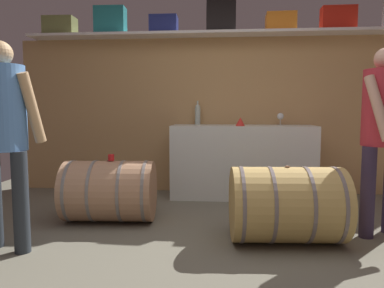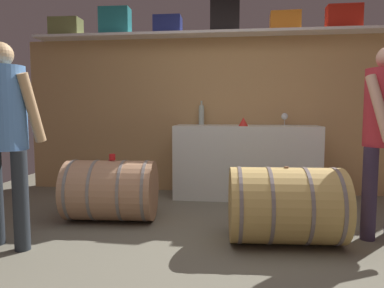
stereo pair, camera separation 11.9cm
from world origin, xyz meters
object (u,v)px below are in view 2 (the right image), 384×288
object	(u,v)px
toolcase_red	(344,18)
wine_glass	(285,117)
toolcase_teal	(115,22)
toolcase_navy	(168,25)
toolcase_orange	(285,22)
tasting_cup	(112,157)
wine_bottle_clear	(201,114)
red_funnel	(243,122)
wine_barrel_near	(111,190)
wine_barrel_far	(285,205)
visitor_tasting	(5,124)
toolcase_olive	(66,28)
toolcase_black	(224,18)
work_cabinet	(246,162)

from	to	relation	value
toolcase_red	wine_glass	world-z (taller)	toolcase_red
toolcase_teal	toolcase_navy	size ratio (longest dim) A/B	1.12
toolcase_orange	tasting_cup	bearing A→B (deg)	-142.12
wine_bottle_clear	wine_glass	bearing A→B (deg)	-3.38
red_funnel	wine_barrel_near	world-z (taller)	red_funnel
wine_barrel_far	visitor_tasting	xyz separation A→B (m)	(-2.14, -0.35, 0.66)
toolcase_red	tasting_cup	size ratio (longest dim) A/B	6.65
red_funnel	wine_barrel_near	xyz separation A→B (m)	(-1.27, -0.89, -0.64)
red_funnel	toolcase_red	bearing A→B (deg)	17.19
toolcase_olive	toolcase_red	xyz separation A→B (m)	(3.45, 0.00, 0.02)
wine_bottle_clear	toolcase_olive	bearing A→B (deg)	-179.53
wine_bottle_clear	wine_barrel_near	world-z (taller)	wine_bottle_clear
red_funnel	tasting_cup	xyz separation A→B (m)	(-1.25, -0.89, -0.31)
toolcase_olive	wine_barrel_near	bearing A→B (deg)	-52.87
wine_bottle_clear	wine_glass	size ratio (longest dim) A/B	2.02
toolcase_black	toolcase_red	size ratio (longest dim) A/B	0.91
wine_bottle_clear	wine_glass	xyz separation A→B (m)	(1.02, -0.06, -0.03)
toolcase_olive	toolcase_teal	bearing A→B (deg)	-1.79
wine_barrel_far	red_funnel	bearing A→B (deg)	100.03
toolcase_black	visitor_tasting	bearing A→B (deg)	-131.61
toolcase_olive	wine_bottle_clear	bearing A→B (deg)	-1.32
wine_barrel_far	toolcase_red	bearing A→B (deg)	59.49
wine_glass	tasting_cup	bearing A→B (deg)	-145.47
wine_barrel_far	tasting_cup	size ratio (longest dim) A/B	15.58
wine_glass	wine_barrel_far	distance (m)	1.77
wine_barrel_near	toolcase_teal	bearing A→B (deg)	102.09
wine_glass	red_funnel	bearing A→B (deg)	-148.05
red_funnel	toolcase_navy	bearing A→B (deg)	159.18
toolcase_navy	wine_bottle_clear	distance (m)	1.18
wine_bottle_clear	tasting_cup	distance (m)	1.52
toolcase_orange	wine_bottle_clear	bearing A→B (deg)	-178.74
toolcase_teal	wine_glass	world-z (taller)	toolcase_teal
toolcase_black	toolcase_red	bearing A→B (deg)	-3.49
toolcase_olive	toolcase_black	distance (m)	2.05
toolcase_orange	visitor_tasting	distance (m)	3.27
wine_glass	work_cabinet	bearing A→B (deg)	-164.43
toolcase_black	wine_bottle_clear	distance (m)	1.21
toolcase_navy	work_cabinet	distance (m)	1.95
wine_bottle_clear	toolcase_navy	bearing A→B (deg)	-178.05
toolcase_olive	red_funnel	size ratio (longest dim) A/B	3.50
toolcase_red	wine_bottle_clear	distance (m)	2.03
toolcase_teal	wine_barrel_near	world-z (taller)	toolcase_teal
toolcase_teal	tasting_cup	world-z (taller)	toolcase_teal
work_cabinet	wine_glass	distance (m)	0.73
toolcase_black	wine_barrel_near	bearing A→B (deg)	-133.02
visitor_tasting	toolcase_navy	bearing A→B (deg)	83.82
toolcase_navy	toolcase_teal	bearing A→B (deg)	178.77
wine_bottle_clear	wine_barrel_far	world-z (taller)	wine_bottle_clear
toolcase_olive	wine_barrel_far	distance (m)	3.59
toolcase_orange	toolcase_red	world-z (taller)	toolcase_red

